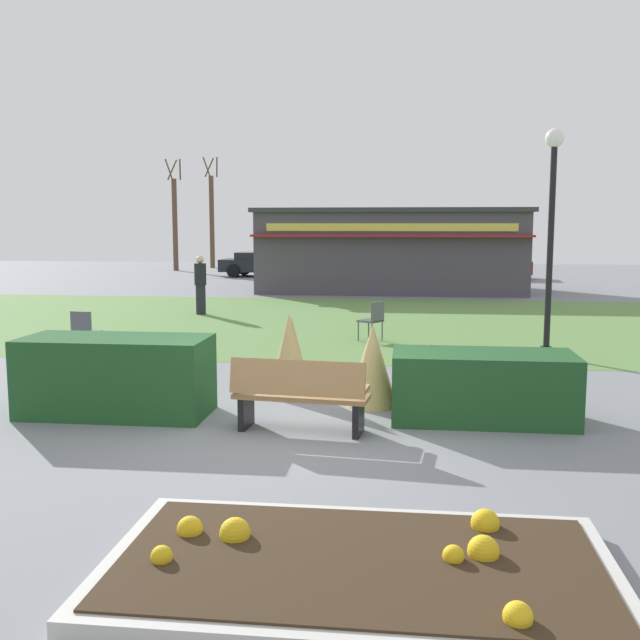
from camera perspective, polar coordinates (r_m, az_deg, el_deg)
ground_plane at (r=9.05m, az=-2.78°, el=-9.19°), size 80.00×80.00×0.00m
lawn_patch at (r=19.52m, az=2.48°, el=-0.14°), size 36.00×12.00×0.01m
flower_bed at (r=5.69m, az=3.04°, el=-18.72°), size 3.75×2.09×0.31m
park_bench at (r=9.17m, az=-1.58°, el=-5.86°), size 1.75×0.70×0.95m
hedge_left at (r=10.40m, az=-15.58°, el=-4.22°), size 2.53×1.10×1.07m
hedge_right at (r=9.97m, az=12.56°, el=-5.09°), size 2.38×1.10×0.91m
ornamental_grass_behind_left at (r=10.38m, az=8.54°, el=-4.35°), size 0.53×0.53×0.96m
ornamental_grass_behind_right at (r=10.51m, az=4.10°, el=-3.53°), size 0.73×0.73×1.18m
ornamental_grass_behind_center at (r=11.15m, az=-2.22°, el=-2.78°), size 0.62×0.62×1.22m
ornamental_grass_behind_far at (r=11.07m, az=-2.42°, el=-2.74°), size 0.65×0.65×1.26m
lamppost_mid at (r=14.91m, az=17.58°, el=7.76°), size 0.36×0.36×4.39m
trash_bin at (r=10.70m, az=-16.27°, el=-4.40°), size 0.52×0.52×0.89m
food_kiosk at (r=28.78m, az=5.56°, el=5.48°), size 10.22×5.32×3.17m
cafe_chair_west at (r=16.27m, az=4.20°, el=0.18°), size 0.61×0.61×0.89m
cafe_chair_east at (r=15.23m, az=-17.87°, el=-0.67°), size 0.49×0.49×0.89m
person_strolling at (r=21.32m, az=-9.29°, el=2.74°), size 0.34×0.34×1.69m
parked_car_west_slot at (r=36.33m, az=-4.42°, el=4.41°), size 4.31×2.27×1.20m
parked_car_center_slot at (r=35.68m, az=3.73°, el=4.36°), size 4.34×2.34×1.20m
parked_car_east_slot at (r=35.83m, az=12.72°, el=4.20°), size 4.34×2.34×1.20m
tree_left_bg at (r=43.83m, az=-8.42°, el=7.76°), size 0.91×0.96×6.43m
tree_right_bg at (r=41.65m, az=-11.23°, el=7.50°), size 0.91×0.96×6.11m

